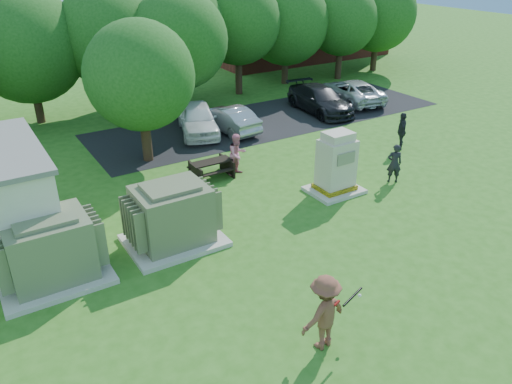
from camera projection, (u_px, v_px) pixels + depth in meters
ground at (331, 287)px, 14.06m from camera, size 120.00×120.00×0.00m
brick_building at (293, 7)px, 41.30m from camera, size 15.00×8.00×8.00m
parking_strip at (272, 118)px, 27.62m from camera, size 20.00×6.00×0.01m
transformer_left at (50, 250)px, 13.97m from camera, size 3.00×2.40×2.07m
transformer_right at (172, 216)px, 15.72m from camera, size 3.00×2.40×2.07m
generator_cabinet at (336, 166)px, 18.99m from camera, size 2.01×1.64×2.44m
picnic_table at (212, 167)px, 20.47m from camera, size 1.68×1.26×0.72m
batter at (324, 313)px, 11.59m from camera, size 1.35×0.87×1.97m
person_by_generator at (394, 163)px, 19.92m from camera, size 0.70×0.64×1.62m
person_at_picnic at (237, 154)px, 20.58m from camera, size 0.94×0.78×1.76m
person_walking_right at (401, 131)px, 23.13m from camera, size 1.00×1.06×1.76m
car_white at (198, 119)px, 25.16m from camera, size 3.11×4.78×1.51m
car_silver_a at (229, 119)px, 25.48m from camera, size 1.77×4.11×1.31m
car_dark at (320, 100)px, 28.38m from camera, size 2.45×5.12×1.44m
car_silver_b at (351, 91)px, 30.14m from camera, size 3.11×5.24×1.37m
batting_equipment at (351, 298)px, 11.67m from camera, size 1.08×0.42×0.37m
tree_row at (142, 37)px, 27.08m from camera, size 41.30×13.30×7.30m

